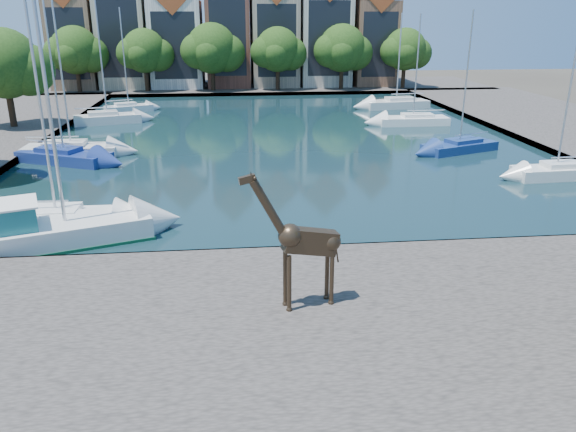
{
  "coord_description": "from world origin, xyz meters",
  "views": [
    {
      "loc": [
        -4.13,
        -20.58,
        9.13
      ],
      "look_at": [
        -2.2,
        -2.0,
        2.47
      ],
      "focal_mm": 35.0,
      "sensor_mm": 36.0,
      "label": 1
    }
  ],
  "objects_px": {
    "giraffe_statue": "(303,241)",
    "sailboat_right_a": "(557,169)",
    "motorsailer": "(31,230)",
    "sailboat_left_a": "(57,217)"
  },
  "relations": [
    {
      "from": "giraffe_statue",
      "to": "sailboat_left_a",
      "type": "distance_m",
      "value": 13.52
    },
    {
      "from": "sailboat_left_a",
      "to": "sailboat_right_a",
      "type": "distance_m",
      "value": 27.6
    },
    {
      "from": "sailboat_right_a",
      "to": "giraffe_statue",
      "type": "bearing_deg",
      "value": -139.34
    },
    {
      "from": "motorsailer",
      "to": "sailboat_right_a",
      "type": "relative_size",
      "value": 0.92
    },
    {
      "from": "motorsailer",
      "to": "sailboat_right_a",
      "type": "height_order",
      "value": "sailboat_right_a"
    },
    {
      "from": "giraffe_statue",
      "to": "sailboat_right_a",
      "type": "xyz_separation_m",
      "value": [
        17.04,
        14.64,
        -2.05
      ]
    },
    {
      "from": "giraffe_statue",
      "to": "motorsailer",
      "type": "relative_size",
      "value": 0.44
    },
    {
      "from": "motorsailer",
      "to": "sailboat_left_a",
      "type": "height_order",
      "value": "sailboat_left_a"
    },
    {
      "from": "giraffe_statue",
      "to": "motorsailer",
      "type": "bearing_deg",
      "value": 146.72
    },
    {
      "from": "sailboat_right_a",
      "to": "sailboat_left_a",
      "type": "bearing_deg",
      "value": -168.03
    }
  ]
}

